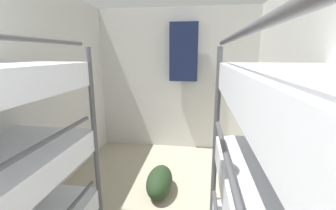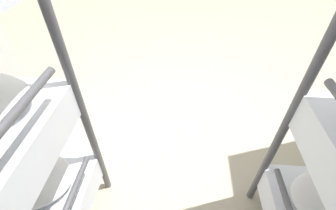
# 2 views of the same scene
# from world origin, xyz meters

# --- Properties ---
(wall_back) EXTENTS (2.70, 0.06, 2.34)m
(wall_back) POSITION_xyz_m (0.00, 4.31, 1.17)
(wall_back) COLOR silver
(wall_back) RESTS_ON ground_plane
(duffel_bag) EXTENTS (0.30, 0.58, 0.30)m
(duffel_bag) POSITION_xyz_m (-0.05, 2.88, 0.15)
(duffel_bag) COLOR #23381E
(duffel_bag) RESTS_ON ground_plane
(hanging_coat) EXTENTS (0.44, 0.12, 0.90)m
(hanging_coat) POSITION_xyz_m (0.13, 4.16, 1.64)
(hanging_coat) COLOR #192347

